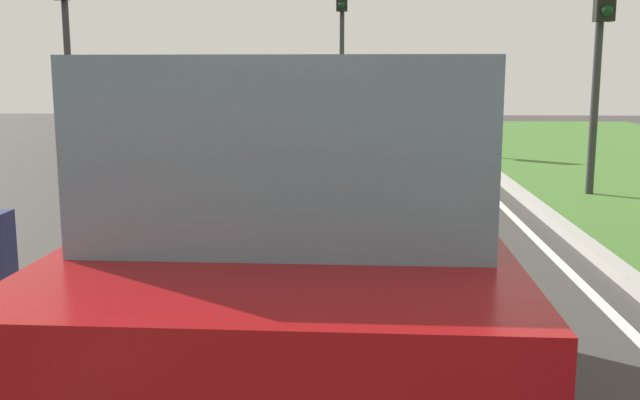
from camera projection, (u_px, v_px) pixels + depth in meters
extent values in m
plane|color=#383533|center=(272.00, 234.00, 10.22)|extent=(60.00, 60.00, 0.00)
cube|color=silver|center=(222.00, 233.00, 10.26)|extent=(0.12, 32.00, 0.01)
cube|color=silver|center=(534.00, 237.00, 10.00)|extent=(0.12, 32.00, 0.01)
cube|color=#9E9B93|center=(572.00, 234.00, 9.96)|extent=(0.24, 48.00, 0.12)
cube|color=maroon|center=(309.00, 289.00, 4.42)|extent=(1.93, 4.51, 1.10)
cube|color=slate|center=(306.00, 133.00, 4.11)|extent=(1.72, 2.71, 0.80)
cylinder|color=black|center=(219.00, 297.00, 6.08)|extent=(0.23, 0.76, 0.76)
cylinder|color=black|center=(432.00, 302.00, 5.96)|extent=(0.23, 0.76, 0.76)
cylinder|color=#2D2D2D|center=(596.00, 78.00, 12.94)|extent=(0.14, 0.14, 4.24)
sphere|color=black|center=(607.00, 11.00, 12.42)|extent=(0.20, 0.20, 0.20)
cylinder|color=#2D2D2D|center=(68.00, 63.00, 15.20)|extent=(0.14, 0.14, 4.83)
cylinder|color=#2D2D2D|center=(342.00, 62.00, 21.69)|extent=(0.14, 0.14, 5.07)
sphere|color=black|center=(342.00, 5.00, 21.09)|extent=(0.20, 0.20, 0.20)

